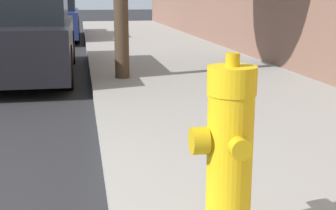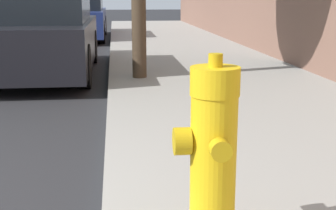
{
  "view_description": "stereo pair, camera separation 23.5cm",
  "coord_description": "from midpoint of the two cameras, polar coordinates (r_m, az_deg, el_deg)",
  "views": [
    {
      "loc": [
        1.55,
        -2.4,
        1.37
      ],
      "look_at": [
        2.17,
        0.9,
        0.57
      ],
      "focal_mm": 50.0,
      "sensor_mm": 36.0,
      "label": 1
    },
    {
      "loc": [
        1.79,
        -2.43,
        1.37
      ],
      "look_at": [
        2.17,
        0.9,
        0.57
      ],
      "focal_mm": 50.0,
      "sensor_mm": 36.0,
      "label": 2
    }
  ],
  "objects": [
    {
      "name": "fire_hydrant",
      "position": [
        2.33,
        8.33,
        -6.76
      ],
      "size": [
        0.37,
        0.36,
        0.98
      ],
      "color": "#C39C11",
      "rests_on": "sidewalk_slab"
    },
    {
      "name": "parked_car_near",
      "position": [
        8.27,
        -14.39,
        8.32
      ],
      "size": [
        1.74,
        4.25,
        1.43
      ],
      "color": "black",
      "rests_on": "ground_plane"
    },
    {
      "name": "parked_car_mid",
      "position": [
        14.82,
        -10.83,
        10.51
      ],
      "size": [
        1.85,
        4.59,
        1.39
      ],
      "color": "navy",
      "rests_on": "ground_plane"
    }
  ]
}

